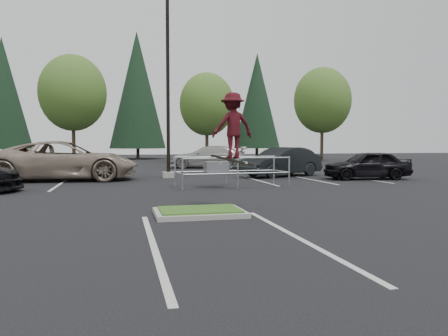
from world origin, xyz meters
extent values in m
plane|color=black|center=(0.00, 0.00, 0.00)|extent=(120.00, 120.00, 0.00)
cube|color=#A09D95|center=(0.00, 0.00, 0.06)|extent=(2.20, 1.60, 0.12)
cube|color=#2C6520|center=(0.00, 0.00, 0.13)|extent=(1.95, 1.35, 0.05)
cube|color=silver|center=(-4.50, 9.00, 0.00)|extent=(0.12, 5.20, 0.01)
cube|color=silver|center=(4.50, 9.00, 0.00)|extent=(0.12, 5.20, 0.01)
cube|color=silver|center=(7.20, 9.00, 0.00)|extent=(0.12, 5.20, 0.01)
cube|color=silver|center=(9.90, 9.00, 0.00)|extent=(0.12, 5.20, 0.01)
cube|color=silver|center=(-1.35, -3.00, 0.00)|extent=(0.12, 6.00, 0.01)
cube|color=silver|center=(1.35, -3.00, 0.00)|extent=(0.12, 6.00, 0.01)
cube|color=#A09D95|center=(0.50, 12.00, 0.15)|extent=(0.60, 0.60, 0.30)
cylinder|color=black|center=(0.50, 12.00, 5.00)|extent=(0.18, 0.18, 10.00)
cylinder|color=#38281C|center=(-6.00, 30.50, 1.75)|extent=(0.32, 0.32, 3.50)
ellipsoid|color=#356926|center=(-6.00, 30.50, 6.26)|extent=(5.89, 5.89, 6.77)
sphere|color=#356926|center=(-5.40, 30.20, 5.52)|extent=(3.68, 3.68, 3.68)
sphere|color=#356926|center=(-6.50, 30.90, 5.70)|extent=(4.05, 4.05, 4.05)
cylinder|color=#38281C|center=(6.00, 29.80, 1.52)|extent=(0.32, 0.32, 3.04)
ellipsoid|color=#356926|center=(6.00, 29.80, 5.44)|extent=(5.12, 5.12, 5.89)
sphere|color=#356926|center=(6.60, 29.50, 4.80)|extent=(3.20, 3.20, 3.20)
sphere|color=#356926|center=(5.50, 30.20, 4.96)|extent=(3.52, 3.52, 3.52)
cylinder|color=#38281C|center=(18.00, 30.30, 1.71)|extent=(0.32, 0.32, 3.42)
ellipsoid|color=#356926|center=(18.00, 30.30, 6.12)|extent=(5.76, 5.76, 6.62)
sphere|color=#356926|center=(18.60, 30.00, 5.40)|extent=(3.60, 3.60, 3.60)
sphere|color=#356926|center=(17.50, 30.70, 5.58)|extent=(3.96, 3.96, 3.96)
cylinder|color=#38281C|center=(-14.00, 40.00, 0.60)|extent=(0.36, 0.36, 1.20)
cone|color=black|center=(-14.00, 40.00, 7.10)|extent=(5.72, 5.72, 11.80)
cylinder|color=#38281C|center=(0.00, 40.50, 0.60)|extent=(0.36, 0.36, 1.20)
cone|color=black|center=(0.00, 40.50, 7.85)|extent=(6.38, 6.38, 13.30)
cylinder|color=#38281C|center=(14.00, 39.50, 0.60)|extent=(0.36, 0.36, 1.20)
cone|color=black|center=(14.00, 39.50, 6.85)|extent=(5.50, 5.50, 11.30)
cylinder|color=#93969B|center=(0.36, 5.65, 0.63)|extent=(0.07, 0.07, 1.26)
cylinder|color=#93969B|center=(0.26, 7.18, 0.63)|extent=(0.07, 0.07, 1.26)
cylinder|color=#93969B|center=(2.55, 5.79, 0.63)|extent=(0.07, 0.07, 1.26)
cylinder|color=#93969B|center=(2.45, 7.33, 0.63)|extent=(0.07, 0.07, 1.26)
cylinder|color=#93969B|center=(4.74, 5.94, 0.63)|extent=(0.07, 0.07, 1.26)
cylinder|color=#93969B|center=(4.64, 7.47, 0.63)|extent=(0.07, 0.07, 1.26)
cylinder|color=#93969B|center=(2.55, 5.79, 0.60)|extent=(4.39, 0.34, 0.05)
cylinder|color=#93969B|center=(2.55, 5.79, 1.21)|extent=(4.39, 0.34, 0.05)
cylinder|color=#93969B|center=(2.45, 7.33, 0.60)|extent=(4.39, 0.34, 0.05)
cylinder|color=#93969B|center=(2.45, 7.33, 1.21)|extent=(4.39, 0.34, 0.05)
cube|color=#93969B|center=(1.84, 6.52, 0.79)|extent=(0.97, 0.63, 0.53)
cube|color=black|center=(1.10, 1.00, 1.31)|extent=(1.19, 0.44, 0.31)
cylinder|color=beige|center=(0.74, 0.88, 1.25)|extent=(0.07, 0.04, 0.07)
cylinder|color=beige|center=(0.74, 1.12, 1.25)|extent=(0.07, 0.04, 0.07)
cylinder|color=beige|center=(1.46, 0.88, 1.25)|extent=(0.07, 0.04, 0.07)
cylinder|color=beige|center=(1.46, 1.12, 1.25)|extent=(0.07, 0.04, 0.07)
imported|color=maroon|center=(1.10, 1.00, 2.27)|extent=(1.27, 0.86, 1.81)
imported|color=gray|center=(-4.50, 11.50, 0.94)|extent=(6.95, 3.48, 1.89)
imported|color=black|center=(6.50, 11.50, 0.79)|extent=(5.04, 3.43, 1.57)
imported|color=black|center=(10.00, 8.76, 0.71)|extent=(4.36, 2.20, 1.42)
imported|color=#B4B5AF|center=(4.30, 20.31, 0.80)|extent=(5.91, 3.51, 1.60)
camera|label=1|loc=(-1.88, -10.61, 1.78)|focal=35.00mm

